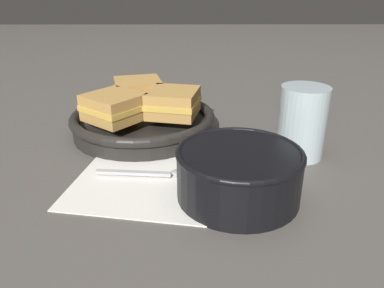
# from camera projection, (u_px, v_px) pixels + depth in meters

# --- Properties ---
(ground_plane) EXTENTS (4.00, 4.00, 0.00)m
(ground_plane) POSITION_uv_depth(u_px,v_px,m) (194.00, 178.00, 0.55)
(ground_plane) COLOR #56514C
(napkin) EXTENTS (0.24, 0.21, 0.00)m
(napkin) POSITION_uv_depth(u_px,v_px,m) (147.00, 182.00, 0.54)
(napkin) COLOR white
(napkin) RESTS_ON ground_plane
(soup_bowl) EXTENTS (0.17, 0.17, 0.07)m
(soup_bowl) POSITION_uv_depth(u_px,v_px,m) (239.00, 171.00, 0.49)
(soup_bowl) COLOR black
(soup_bowl) RESTS_ON ground_plane
(spoon) EXTENTS (0.17, 0.03, 0.01)m
(spoon) POSITION_uv_depth(u_px,v_px,m) (174.00, 173.00, 0.55)
(spoon) COLOR #B7B7BC
(spoon) RESTS_ON napkin
(skillet) EXTENTS (0.27, 0.27, 0.04)m
(skillet) POSITION_uv_depth(u_px,v_px,m) (143.00, 122.00, 0.71)
(skillet) COLOR black
(skillet) RESTS_ON ground_plane
(sandwich_near_left) EXTENTS (0.11, 0.11, 0.05)m
(sandwich_near_left) POSITION_uv_depth(u_px,v_px,m) (138.00, 91.00, 0.74)
(sandwich_near_left) COLOR #C18E47
(sandwich_near_left) RESTS_ON skillet
(sandwich_near_right) EXTENTS (0.13, 0.12, 0.05)m
(sandwich_near_right) POSITION_uv_depth(u_px,v_px,m) (114.00, 107.00, 0.65)
(sandwich_near_right) COLOR #C18E47
(sandwich_near_right) RESTS_ON skillet
(sandwich_far_left) EXTENTS (0.10, 0.11, 0.05)m
(sandwich_far_left) POSITION_uv_depth(u_px,v_px,m) (173.00, 103.00, 0.67)
(sandwich_far_left) COLOR #C18E47
(sandwich_far_left) RESTS_ON skillet
(drinking_glass) EXTENTS (0.08, 0.08, 0.12)m
(drinking_glass) POSITION_uv_depth(u_px,v_px,m) (302.00, 122.00, 0.60)
(drinking_glass) COLOR silver
(drinking_glass) RESTS_ON ground_plane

